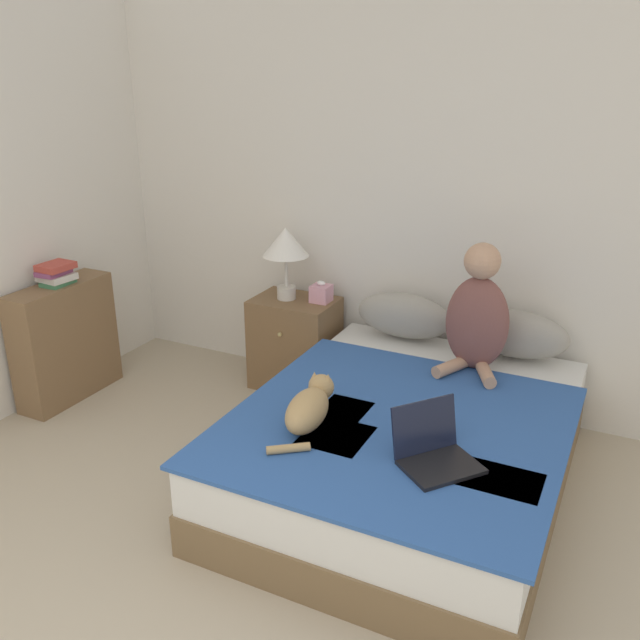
# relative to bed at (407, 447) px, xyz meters

# --- Properties ---
(wall_back) EXTENTS (5.27, 0.05, 2.55)m
(wall_back) POSITION_rel_bed_xyz_m (-0.34, 1.06, 1.05)
(wall_back) COLOR silver
(wall_back) RESTS_ON ground_plane
(bed) EXTENTS (1.55, 1.97, 0.46)m
(bed) POSITION_rel_bed_xyz_m (0.00, 0.00, 0.00)
(bed) COLOR brown
(bed) RESTS_ON ground_plane
(pillow_near) EXTENTS (0.60, 0.23, 0.28)m
(pillow_near) POSITION_rel_bed_xyz_m (-0.34, 0.85, 0.38)
(pillow_near) COLOR gray
(pillow_near) RESTS_ON bed
(pillow_far) EXTENTS (0.60, 0.23, 0.28)m
(pillow_far) POSITION_rel_bed_xyz_m (0.34, 0.85, 0.38)
(pillow_far) COLOR gray
(pillow_far) RESTS_ON bed
(person_sitting) EXTENTS (0.36, 0.34, 0.72)m
(person_sitting) POSITION_rel_bed_xyz_m (0.17, 0.59, 0.55)
(person_sitting) COLOR brown
(person_sitting) RESTS_ON bed
(cat_tabby) EXTENTS (0.22, 0.56, 0.19)m
(cat_tabby) POSITION_rel_bed_xyz_m (-0.37, -0.38, 0.33)
(cat_tabby) COLOR tan
(cat_tabby) RESTS_ON bed
(laptop_open) EXTENTS (0.42, 0.42, 0.24)m
(laptop_open) POSITION_rel_bed_xyz_m (0.26, -0.44, 0.29)
(laptop_open) COLOR black
(laptop_open) RESTS_ON bed
(nightstand) EXTENTS (0.54, 0.41, 0.62)m
(nightstand) POSITION_rel_bed_xyz_m (-1.07, 0.79, 0.08)
(nightstand) COLOR brown
(nightstand) RESTS_ON ground_plane
(table_lamp) EXTENTS (0.30, 0.30, 0.47)m
(table_lamp) POSITION_rel_bed_xyz_m (-1.13, 0.78, 0.74)
(table_lamp) COLOR beige
(table_lamp) RESTS_ON nightstand
(tissue_box) EXTENTS (0.12, 0.12, 0.14)m
(tissue_box) POSITION_rel_bed_xyz_m (-0.90, 0.83, 0.44)
(tissue_box) COLOR #E09EB2
(tissue_box) RESTS_ON nightstand
(bookshelf) EXTENTS (0.23, 0.71, 0.77)m
(bookshelf) POSITION_rel_bed_xyz_m (-2.33, -0.00, 0.15)
(bookshelf) COLOR brown
(bookshelf) RESTS_ON ground_plane
(book_stack_top) EXTENTS (0.20, 0.21, 0.14)m
(book_stack_top) POSITION_rel_bed_xyz_m (-2.32, 0.00, 0.61)
(book_stack_top) COLOR #3D7A51
(book_stack_top) RESTS_ON bookshelf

